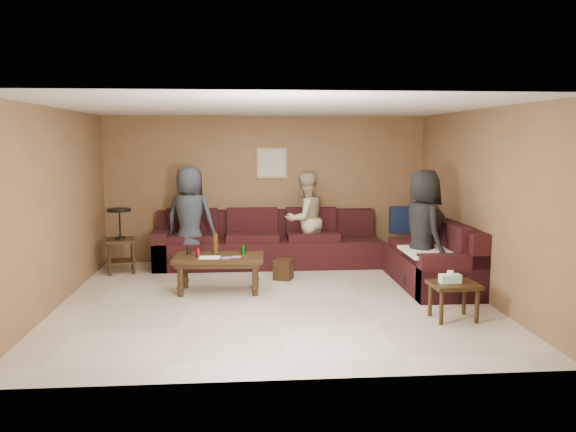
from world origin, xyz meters
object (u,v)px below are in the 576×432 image
(end_table_left, at_px, (120,239))
(person_middle, at_px, (305,219))
(side_table_right, at_px, (453,287))
(waste_bin, at_px, (283,269))
(coffee_table, at_px, (219,261))
(person_right, at_px, (423,230))
(person_left, at_px, (190,219))
(sectional_sofa, at_px, (320,252))

(end_table_left, bearing_deg, person_middle, 5.74)
(side_table_right, xyz_separation_m, waste_bin, (-1.84, 2.08, -0.23))
(coffee_table, relative_size, person_right, 0.74)
(coffee_table, xyz_separation_m, waste_bin, (0.94, 0.63, -0.28))
(coffee_table, height_order, person_left, person_left)
(coffee_table, height_order, person_middle, person_middle)
(person_right, bearing_deg, side_table_right, 167.75)
(coffee_table, relative_size, side_table_right, 2.13)
(coffee_table, distance_m, side_table_right, 3.13)
(person_left, relative_size, person_right, 0.99)
(side_table_right, bearing_deg, sectional_sofa, 116.16)
(sectional_sofa, height_order, side_table_right, sectional_sofa)
(waste_bin, bearing_deg, person_right, -21.58)
(person_left, height_order, person_middle, person_left)
(person_middle, bearing_deg, side_table_right, 85.32)
(person_left, xyz_separation_m, person_middle, (1.88, 0.19, -0.06))
(sectional_sofa, relative_size, person_right, 2.75)
(side_table_right, distance_m, waste_bin, 2.79)
(coffee_table, height_order, end_table_left, end_table_left)
(side_table_right, distance_m, person_left, 4.35)
(person_left, bearing_deg, sectional_sofa, -170.57)
(end_table_left, distance_m, side_table_right, 5.15)
(side_table_right, bearing_deg, person_middle, 115.21)
(person_left, relative_size, person_middle, 1.08)
(sectional_sofa, relative_size, side_table_right, 7.90)
(end_table_left, distance_m, person_left, 1.13)
(coffee_table, height_order, side_table_right, coffee_table)
(person_right, bearing_deg, person_middle, 31.17)
(waste_bin, relative_size, person_right, 0.18)
(sectional_sofa, distance_m, person_left, 2.15)
(side_table_right, height_order, waste_bin, side_table_right)
(end_table_left, xyz_separation_m, person_middle, (2.97, 0.30, 0.24))
(coffee_table, bearing_deg, end_table_left, 141.66)
(waste_bin, relative_size, person_left, 0.18)
(person_left, distance_m, person_right, 3.66)
(waste_bin, relative_size, person_middle, 0.20)
(end_table_left, distance_m, waste_bin, 2.64)
(end_table_left, height_order, person_middle, person_middle)
(end_table_left, bearing_deg, sectional_sofa, -3.79)
(end_table_left, xyz_separation_m, waste_bin, (2.54, -0.63, -0.38))
(coffee_table, relative_size, person_left, 0.74)
(sectional_sofa, height_order, coffee_table, sectional_sofa)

